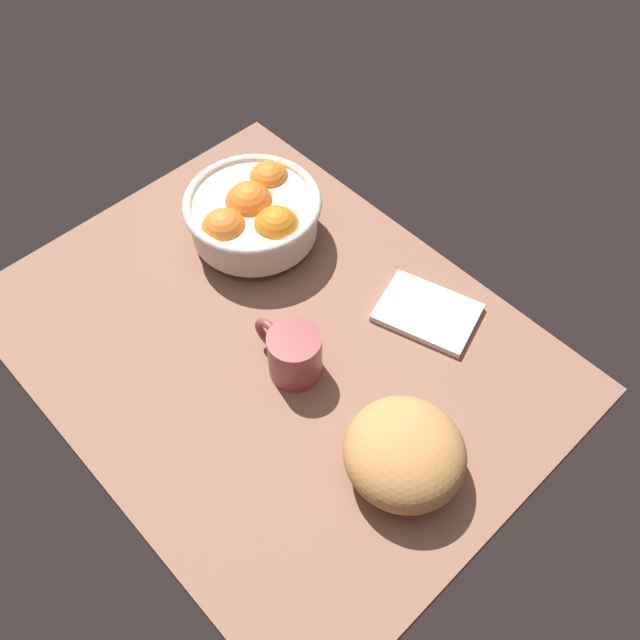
# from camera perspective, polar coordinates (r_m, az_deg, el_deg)

# --- Properties ---
(ground_plane) EXTENTS (0.82, 0.63, 0.03)m
(ground_plane) POSITION_cam_1_polar(r_m,az_deg,el_deg) (1.06, -3.70, -2.26)
(ground_plane) COLOR #885E49
(fruit_bowl) EXTENTS (0.22, 0.22, 0.11)m
(fruit_bowl) POSITION_cam_1_polar(r_m,az_deg,el_deg) (1.14, -5.41, 8.60)
(fruit_bowl) COLOR beige
(fruit_bowl) RESTS_ON ground
(bread_loaf) EXTENTS (0.19, 0.18, 0.10)m
(bread_loaf) POSITION_cam_1_polar(r_m,az_deg,el_deg) (0.91, 6.90, -10.73)
(bread_loaf) COLOR tan
(bread_loaf) RESTS_ON ground
(napkin_folded) EXTENTS (0.17, 0.15, 0.01)m
(napkin_folded) POSITION_cam_1_polar(r_m,az_deg,el_deg) (1.08, 8.73, 0.61)
(napkin_folded) COLOR silver
(napkin_folded) RESTS_ON ground
(mug) EXTENTS (0.12, 0.08, 0.08)m
(mug) POSITION_cam_1_polar(r_m,az_deg,el_deg) (0.99, -2.22, -2.72)
(mug) COLOR #934544
(mug) RESTS_ON ground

